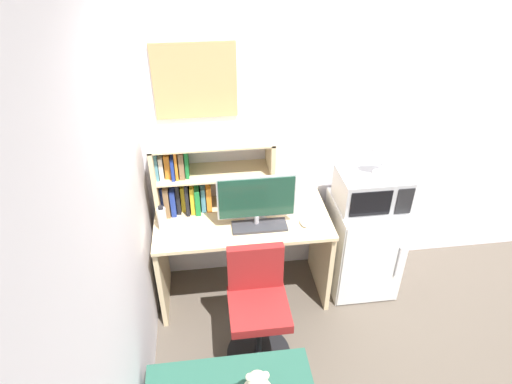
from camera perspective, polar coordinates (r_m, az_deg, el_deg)
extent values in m
cube|color=silver|center=(3.67, 18.14, 8.06)|extent=(6.40, 0.04, 2.60)
cube|color=silver|center=(2.08, -19.26, -14.36)|extent=(0.04, 4.40, 2.60)
cube|color=beige|center=(3.34, -1.78, -3.60)|extent=(1.32, 0.65, 0.03)
cube|color=beige|center=(3.60, -12.02, -9.26)|extent=(0.04, 0.58, 0.75)
cube|color=beige|center=(3.69, 8.40, -7.62)|extent=(0.04, 0.58, 0.75)
cube|color=beige|center=(3.33, -12.85, 1.66)|extent=(0.03, 0.29, 0.58)
cube|color=beige|center=(3.34, 1.83, 2.69)|extent=(0.03, 0.29, 0.58)
cube|color=beige|center=(3.17, -5.77, 6.56)|extent=(0.88, 0.29, 0.01)
cube|color=beige|center=(3.29, -5.52, 2.52)|extent=(0.82, 0.29, 0.01)
cube|color=navy|center=(3.45, -11.98, -0.54)|extent=(0.02, 0.17, 0.22)
cube|color=brown|center=(3.42, -11.43, -0.47)|extent=(0.04, 0.25, 0.25)
cube|color=navy|center=(3.42, -10.65, -0.56)|extent=(0.04, 0.24, 0.23)
cube|color=black|center=(3.42, -10.03, -0.23)|extent=(0.03, 0.20, 0.25)
cube|color=gold|center=(3.44, -9.43, -0.36)|extent=(0.03, 0.16, 0.21)
cube|color=black|center=(3.41, -8.91, -0.17)|extent=(0.03, 0.24, 0.27)
cube|color=gold|center=(3.42, -8.25, -0.33)|extent=(0.03, 0.23, 0.23)
cube|color=#197233|center=(3.41, -7.60, -0.41)|extent=(0.04, 0.25, 0.22)
cube|color=teal|center=(3.43, -6.87, -0.34)|extent=(0.03, 0.20, 0.20)
cube|color=orange|center=(3.43, -6.16, -0.24)|extent=(0.04, 0.20, 0.21)
cube|color=teal|center=(3.27, -12.66, 3.86)|extent=(0.02, 0.23, 0.21)
cube|color=silver|center=(3.28, -12.12, 3.69)|extent=(0.03, 0.22, 0.18)
cube|color=orange|center=(3.28, -11.37, 3.86)|extent=(0.04, 0.19, 0.18)
cube|color=navy|center=(3.27, -10.70, 3.71)|extent=(0.02, 0.24, 0.17)
cube|color=orange|center=(3.26, -10.28, 4.14)|extent=(0.02, 0.23, 0.22)
cube|color=brown|center=(3.26, -9.62, 4.08)|extent=(0.04, 0.23, 0.21)
cube|color=#197233|center=(3.26, -8.98, 4.19)|extent=(0.02, 0.21, 0.21)
cylinder|color=#B7B7BC|center=(3.26, 0.08, -4.17)|extent=(0.21, 0.21, 0.02)
cylinder|color=#B7B7BC|center=(3.23, 0.08, -3.56)|extent=(0.04, 0.04, 0.07)
cube|color=#B7B7BC|center=(3.12, 0.07, -0.67)|extent=(0.57, 0.01, 0.34)
cube|color=#193D2D|center=(3.12, 0.08, -0.72)|extent=(0.54, 0.02, 0.32)
cube|color=#333338|center=(3.24, 0.45, -4.43)|extent=(0.40, 0.15, 0.02)
ellipsoid|color=silver|center=(3.28, 6.25, -3.94)|extent=(0.06, 0.10, 0.04)
cylinder|color=silver|center=(3.24, -12.05, -3.47)|extent=(0.06, 0.06, 0.18)
cylinder|color=black|center=(3.18, -12.26, -2.00)|extent=(0.04, 0.04, 0.02)
cube|color=white|center=(3.77, 13.55, -6.58)|extent=(0.53, 0.53, 0.82)
cube|color=white|center=(3.58, 14.96, -9.34)|extent=(0.51, 0.01, 0.78)
cylinder|color=#B2B2B7|center=(3.62, 17.86, -8.61)|extent=(0.01, 0.01, 0.29)
cube|color=#ADADB2|center=(3.45, 14.72, 0.36)|extent=(0.51, 0.37, 0.27)
cube|color=black|center=(3.29, 14.65, -1.50)|extent=(0.31, 0.01, 0.21)
cube|color=black|center=(3.38, 18.67, -1.16)|extent=(0.12, 0.01, 0.22)
cylinder|color=silver|center=(3.40, 15.69, 2.41)|extent=(0.11, 0.11, 0.01)
cylinder|color=silver|center=(3.37, 15.82, 3.14)|extent=(0.02, 0.02, 0.09)
cylinder|color=silver|center=(3.30, 16.23, 5.05)|extent=(0.18, 0.03, 0.18)
cylinder|color=black|center=(3.42, 0.33, -20.19)|extent=(0.46, 0.46, 0.04)
cylinder|color=black|center=(3.24, 0.35, -17.80)|extent=(0.04, 0.04, 0.46)
cube|color=maroon|center=(3.05, 0.36, -14.89)|extent=(0.40, 0.40, 0.07)
cube|color=maroon|center=(3.02, -0.08, -9.67)|extent=(0.38, 0.06, 0.36)
sphere|color=beige|center=(2.49, 0.19, -23.28)|extent=(0.11, 0.11, 0.11)
sphere|color=beige|center=(2.45, -0.85, -22.85)|extent=(0.04, 0.04, 0.04)
sphere|color=beige|center=(2.46, 1.24, -22.64)|extent=(0.04, 0.04, 0.04)
cube|color=tan|center=(3.14, -7.91, 14.03)|extent=(0.57, 0.02, 0.53)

